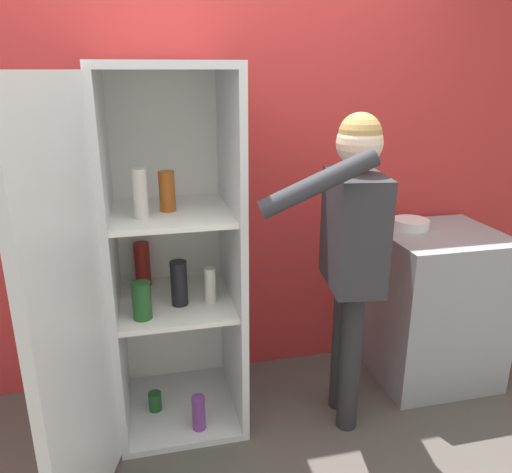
# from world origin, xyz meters

# --- Properties ---
(wall_back) EXTENTS (7.00, 0.06, 2.55)m
(wall_back) POSITION_xyz_m (0.00, 0.98, 1.27)
(wall_back) COLOR #B72D2D
(wall_back) RESTS_ON ground_plane
(refrigerator) EXTENTS (0.83, 1.25, 1.80)m
(refrigerator) POSITION_xyz_m (-0.32, 0.52, 0.89)
(refrigerator) COLOR silver
(refrigerator) RESTS_ON ground_plane
(person) EXTENTS (0.65, 0.54, 1.58)m
(person) POSITION_xyz_m (0.60, 0.36, 1.01)
(person) COLOR #262628
(person) RESTS_ON ground_plane
(counter) EXTENTS (0.66, 0.61, 0.90)m
(counter) POSITION_xyz_m (1.26, 0.62, 0.45)
(counter) COLOR gray
(counter) RESTS_ON ground_plane
(bowl) EXTENTS (0.21, 0.21, 0.05)m
(bowl) POSITION_xyz_m (1.13, 0.74, 0.92)
(bowl) COLOR white
(bowl) RESTS_ON counter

